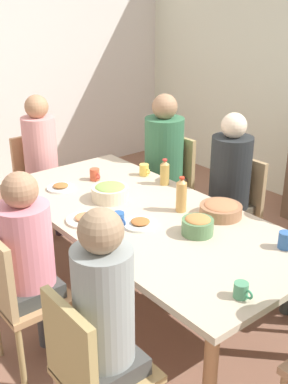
% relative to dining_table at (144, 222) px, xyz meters
% --- Properties ---
extents(ground_plane, '(6.71, 6.71, 0.00)m').
position_rel_dining_table_xyz_m(ground_plane, '(0.00, 0.00, -0.67)').
color(ground_plane, '#8F614C').
extents(dining_table, '(2.28, 1.07, 0.73)m').
position_rel_dining_table_xyz_m(dining_table, '(0.00, 0.00, 0.00)').
color(dining_table, '#C0AD94').
rests_on(dining_table, ground_plane).
extents(chair_0, '(0.40, 0.40, 0.90)m').
position_rel_dining_table_xyz_m(chair_0, '(0.00, 0.91, -0.16)').
color(chair_0, tan).
rests_on(chair_0, ground_plane).
extents(person_0, '(0.31, 0.31, 1.28)m').
position_rel_dining_table_xyz_m(person_0, '(-0.00, 0.83, 0.09)').
color(person_0, brown).
rests_on(person_0, ground_plane).
extents(chair_2, '(0.40, 0.40, 0.90)m').
position_rel_dining_table_xyz_m(chair_2, '(0.00, -0.91, -0.16)').
color(chair_2, tan).
rests_on(chair_2, ground_plane).
extents(person_2, '(0.30, 0.30, 1.22)m').
position_rel_dining_table_xyz_m(person_2, '(0.00, -0.82, 0.06)').
color(person_2, '#444547').
rests_on(person_2, ground_plane).
extents(chair_4, '(0.40, 0.40, 0.90)m').
position_rel_dining_table_xyz_m(chair_4, '(0.76, -0.91, -0.16)').
color(chair_4, tan).
rests_on(chair_4, ground_plane).
extents(person_4, '(0.30, 0.30, 1.28)m').
position_rel_dining_table_xyz_m(person_4, '(0.76, -0.82, 0.08)').
color(person_4, '#453A43').
rests_on(person_4, ground_plane).
extents(chair_5, '(0.40, 0.40, 0.90)m').
position_rel_dining_table_xyz_m(chair_5, '(-0.76, 0.91, -0.16)').
color(chair_5, tan).
rests_on(chair_5, ground_plane).
extents(person_5, '(0.34, 0.34, 1.30)m').
position_rel_dining_table_xyz_m(person_5, '(-0.76, 0.83, 0.11)').
color(person_5, '#514C3D').
rests_on(person_5, ground_plane).
extents(chair_6, '(0.40, 0.40, 0.90)m').
position_rel_dining_table_xyz_m(chair_6, '(-1.52, 0.00, -0.16)').
color(chair_6, tan).
rests_on(chair_6, ground_plane).
extents(person_6, '(0.30, 0.30, 1.29)m').
position_rel_dining_table_xyz_m(person_6, '(-1.43, 0.00, 0.09)').
color(person_6, '#483A44').
rests_on(person_6, ground_plane).
extents(plate_0, '(0.22, 0.22, 0.04)m').
position_rel_dining_table_xyz_m(plate_0, '(0.12, -0.13, 0.08)').
color(plate_0, white).
rests_on(plate_0, dining_table).
extents(plate_1, '(0.21, 0.21, 0.04)m').
position_rel_dining_table_xyz_m(plate_1, '(-0.71, -0.22, 0.08)').
color(plate_1, white).
rests_on(plate_1, dining_table).
extents(plate_2, '(0.25, 0.25, 0.04)m').
position_rel_dining_table_xyz_m(plate_2, '(-0.14, -0.36, 0.08)').
color(plate_2, silver).
rests_on(plate_2, dining_table).
extents(bowl_0, '(0.19, 0.19, 0.11)m').
position_rel_dining_table_xyz_m(bowl_0, '(0.43, 0.07, 0.12)').
color(bowl_0, '#558051').
rests_on(bowl_0, dining_table).
extents(bowl_1, '(0.26, 0.26, 0.11)m').
position_rel_dining_table_xyz_m(bowl_1, '(-0.32, -0.04, 0.12)').
color(bowl_1, beige).
rests_on(bowl_1, dining_table).
extents(bowl_2, '(0.27, 0.27, 0.10)m').
position_rel_dining_table_xyz_m(bowl_2, '(0.34, 0.36, 0.11)').
color(bowl_2, '#9F6E4C').
rests_on(bowl_2, dining_table).
extents(cup_0, '(0.11, 0.07, 0.09)m').
position_rel_dining_table_xyz_m(cup_0, '(-0.54, 0.44, 0.11)').
color(cup_0, '#EDCA53').
rests_on(cup_0, dining_table).
extents(cup_1, '(0.11, 0.08, 0.09)m').
position_rel_dining_table_xyz_m(cup_1, '(0.05, -0.24, 0.11)').
color(cup_1, '#29569C').
rests_on(cup_1, dining_table).
extents(cup_3, '(0.11, 0.08, 0.10)m').
position_rel_dining_table_xyz_m(cup_3, '(0.86, 0.33, 0.11)').
color(cup_3, '#315E9F').
rests_on(cup_3, dining_table).
extents(cup_4, '(0.11, 0.07, 0.09)m').
position_rel_dining_table_xyz_m(cup_4, '(-0.70, 0.08, 0.11)').
color(cup_4, '#D15234').
rests_on(cup_4, dining_table).
extents(cup_5, '(0.11, 0.07, 0.08)m').
position_rel_dining_table_xyz_m(cup_5, '(1.01, -0.22, 0.10)').
color(cup_5, '#4A8D65').
rests_on(cup_5, dining_table).
extents(bottle_0, '(0.07, 0.07, 0.20)m').
position_rel_dining_table_xyz_m(bottle_0, '(-0.30, 0.44, 0.16)').
color(bottle_0, tan).
rests_on(bottle_0, dining_table).
extents(bottle_1, '(0.07, 0.07, 0.24)m').
position_rel_dining_table_xyz_m(bottle_1, '(0.13, 0.21, 0.18)').
color(bottle_1, tan).
rests_on(bottle_1, dining_table).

